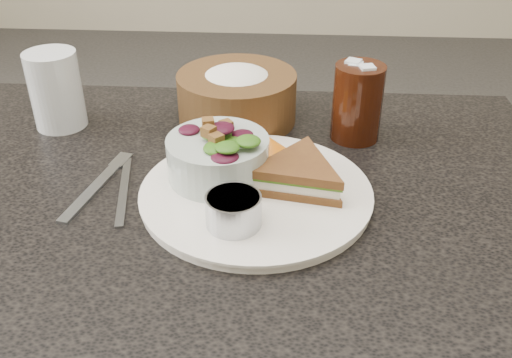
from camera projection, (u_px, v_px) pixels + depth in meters
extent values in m
cylinder|color=silver|center=(256.00, 194.00, 0.76)|extent=(0.31, 0.31, 0.01)
cylinder|color=#A8ACB3|center=(234.00, 211.00, 0.68)|extent=(0.07, 0.07, 0.04)
cone|color=orange|center=(269.00, 146.00, 0.83)|extent=(0.10, 0.10, 0.03)
cube|color=#A6ADB6|center=(94.00, 189.00, 0.78)|extent=(0.05, 0.16, 0.00)
cube|color=gray|center=(124.00, 190.00, 0.78)|extent=(0.04, 0.17, 0.00)
cylinder|color=silver|center=(56.00, 90.00, 0.92)|extent=(0.10, 0.10, 0.13)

